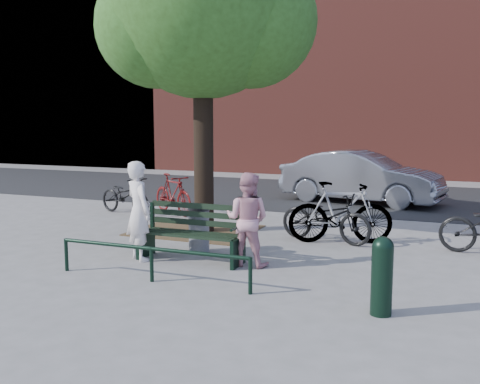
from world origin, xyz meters
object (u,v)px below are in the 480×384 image
at_px(park_bench, 192,231).
at_px(bollard, 382,273).
at_px(person_right, 247,219).
at_px(person_left, 139,211).
at_px(litter_bin, 199,229).
at_px(bicycle_c, 326,217).
at_px(parked_car, 361,177).

distance_m(park_bench, bollard, 3.50).
distance_m(park_bench, person_right, 0.99).
relative_size(person_left, litter_bin, 2.03).
bearing_deg(litter_bin, person_right, -23.85).
bearing_deg(bicycle_c, parked_car, 14.73).
xyz_separation_m(bicycle_c, parked_car, (-0.17, 5.12, 0.24)).
relative_size(bollard, litter_bin, 1.17).
xyz_separation_m(person_left, bollard, (4.02, -1.11, -0.31)).
bearing_deg(person_right, bollard, 147.62).
bearing_deg(person_left, bicycle_c, -103.15).
height_order(person_right, bollard, person_right).
height_order(person_left, bicycle_c, person_left).
relative_size(park_bench, parked_car, 0.40).
height_order(person_left, parked_car, person_left).
bearing_deg(park_bench, bollard, -23.78).
relative_size(person_right, bollard, 1.57).
xyz_separation_m(person_right, bicycle_c, (0.78, 2.08, -0.26)).
distance_m(bollard, parked_car, 8.81).
distance_m(bicycle_c, parked_car, 5.13).
xyz_separation_m(park_bench, parked_car, (1.56, 7.24, 0.24)).
distance_m(park_bench, bicycle_c, 2.74).
height_order(person_right, parked_car, person_right).
bearing_deg(parked_car, person_left, 172.74).
height_order(bicycle_c, parked_car, parked_car).
relative_size(bollard, parked_car, 0.22).
height_order(park_bench, parked_car, parked_car).
bearing_deg(parked_car, park_bench, 178.10).
xyz_separation_m(person_left, parked_car, (2.38, 7.54, -0.10)).
height_order(bollard, bicycle_c, bicycle_c).
bearing_deg(litter_bin, person_left, -129.93).
bearing_deg(parked_car, bollard, -159.01).
bearing_deg(park_bench, parked_car, 77.82).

